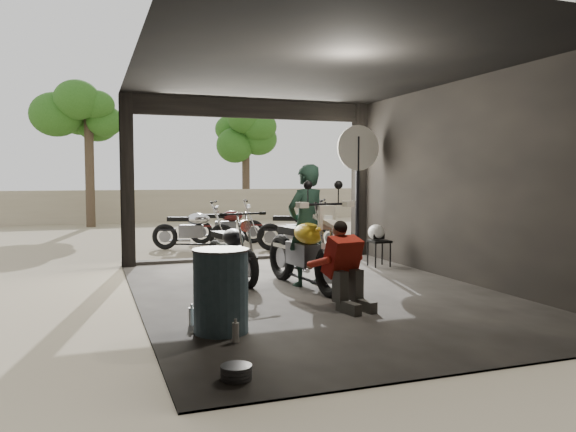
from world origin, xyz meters
TOP-DOWN VIEW (x-y plane):
  - ground at (0.00, 0.00)m, footprint 80.00×80.00m
  - garage at (0.00, 0.55)m, footprint 7.00×7.13m
  - boundary_wall at (0.00, 14.00)m, footprint 18.00×0.30m
  - tree_left at (-3.00, 12.50)m, footprint 2.20×2.20m
  - tree_right at (2.80, 14.00)m, footprint 2.20×2.20m
  - main_bike at (-0.04, 0.38)m, footprint 1.08×2.11m
  - left_bike at (-0.93, 1.33)m, footprint 0.95×1.78m
  - outside_bike_a at (-0.80, 5.48)m, footprint 1.79×1.22m
  - outside_bike_b at (0.22, 6.36)m, footprint 1.74×1.01m
  - outside_bike_c at (1.42, 4.36)m, footprint 1.88×1.45m
  - rider at (0.06, 0.55)m, footprint 0.79×0.65m
  - mechanic at (-0.02, -1.09)m, footprint 0.68×0.84m
  - stool at (2.00, 1.79)m, footprint 0.36×0.36m
  - helmet at (1.97, 1.84)m, footprint 0.41×0.42m
  - oil_drum at (-1.75, -1.58)m, footprint 0.74×0.74m
  - sign_post at (1.98, 2.63)m, footprint 0.90×0.08m

SIDE VIEW (x-z plane):
  - ground at x=0.00m, z-range 0.00..0.00m
  - stool at x=2.00m, z-range 0.18..0.68m
  - oil_drum at x=-1.75m, z-range 0.00..0.91m
  - mechanic at x=-0.02m, z-range 0.00..1.08m
  - outside_bike_b at x=0.22m, z-range 0.00..1.11m
  - outside_bike_a at x=-0.80m, z-range 0.00..1.12m
  - left_bike at x=-0.93m, z-range 0.00..1.14m
  - outside_bike_c at x=1.42m, z-range 0.00..1.18m
  - boundary_wall at x=0.00m, z-range 0.00..1.20m
  - helmet at x=1.97m, z-range 0.51..0.80m
  - main_bike at x=-0.04m, z-range 0.00..1.35m
  - rider at x=0.06m, z-range 0.00..1.87m
  - garage at x=0.00m, z-range -0.32..2.88m
  - sign_post at x=1.98m, z-range 0.50..3.20m
  - tree_right at x=2.80m, z-range 1.06..6.06m
  - tree_left at x=-3.00m, z-range 1.19..6.79m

